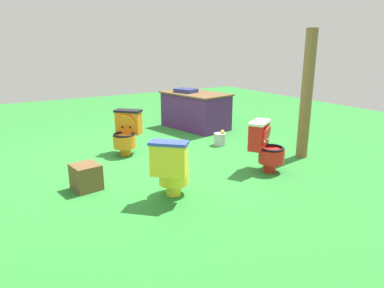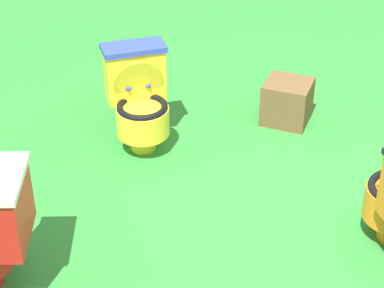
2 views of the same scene
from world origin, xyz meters
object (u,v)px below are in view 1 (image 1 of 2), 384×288
toilet_red (266,146)px  lemon_bucket (220,139)px  wooden_post (307,95)px  small_crate (86,177)px  vendor_table (195,110)px  toilet_yellow (172,168)px  toilet_orange (126,132)px

toilet_red → lemon_bucket: size_ratio=2.63×
wooden_post → small_crate: wooden_post is taller
vendor_table → wooden_post: (2.62, 0.40, 0.61)m
vendor_table → lemon_bucket: (1.37, -0.34, -0.28)m
toilet_yellow → wooden_post: 2.66m
toilet_orange → lemon_bucket: size_ratio=2.63×
toilet_yellow → wooden_post: bearing=50.0°
toilet_orange → wooden_post: size_ratio=0.36×
toilet_orange → lemon_bucket: (0.41, 1.63, -0.26)m
lemon_bucket → toilet_orange: bearing=-104.0°
toilet_red → small_crate: 2.50m
toilet_yellow → small_crate: (-0.79, -0.81, -0.21)m
toilet_yellow → toilet_orange: bearing=128.1°
wooden_post → toilet_yellow: bearing=-83.9°
toilet_yellow → wooden_post: size_ratio=0.36×
wooden_post → lemon_bucket: bearing=-149.3°
toilet_yellow → toilet_red: bearing=47.4°
toilet_red → vendor_table: 2.86m
toilet_orange → toilet_red: bearing=173.0°
wooden_post → lemon_bucket: wooden_post is taller
toilet_yellow → vendor_table: 3.62m
wooden_post → lemon_bucket: 1.70m
vendor_table → small_crate: vendor_table is taller
toilet_yellow → wooden_post: wooden_post is taller
toilet_red → toilet_yellow: bearing=-27.3°
wooden_post → small_crate: 3.51m
toilet_orange → small_crate: 1.53m
wooden_post → lemon_bucket: (-1.25, -0.74, -0.89)m
lemon_bucket → small_crate: bearing=-74.5°
toilet_yellow → lemon_bucket: toilet_yellow is taller
toilet_orange → lemon_bucket: toilet_orange is taller
vendor_table → small_crate: bearing=-54.7°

